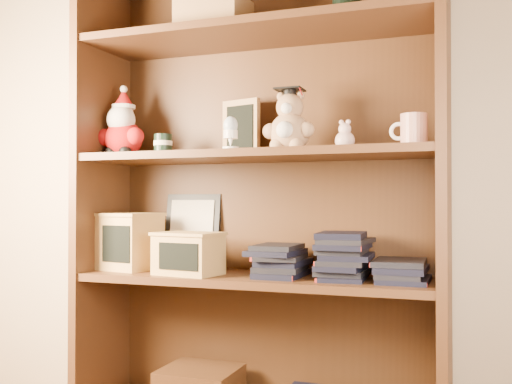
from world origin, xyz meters
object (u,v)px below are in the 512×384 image
(treats_box, at_px, (130,241))
(bookcase, at_px, (260,205))
(teacher_mug, at_px, (413,131))
(grad_teddy_bear, at_px, (289,126))

(treats_box, bearing_deg, bookcase, 6.26)
(teacher_mug, distance_m, treats_box, 1.03)
(bookcase, relative_size, grad_teddy_bear, 7.77)
(bookcase, relative_size, treats_box, 7.57)
(bookcase, bearing_deg, grad_teddy_bear, -25.77)
(teacher_mug, height_order, treats_box, teacher_mug)
(teacher_mug, relative_size, treats_box, 0.53)
(treats_box, bearing_deg, grad_teddy_bear, -0.52)
(grad_teddy_bear, bearing_deg, treats_box, 179.48)
(bookcase, bearing_deg, treats_box, -173.74)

